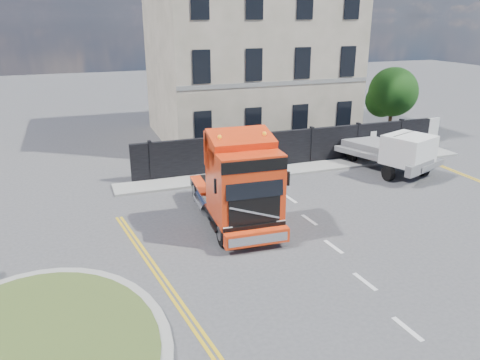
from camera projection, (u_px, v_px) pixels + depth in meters
name	position (u px, v px, depth m)	size (l,w,h in m)	color
ground	(254.00, 255.00, 16.33)	(120.00, 120.00, 0.00)	#424244
traffic_island	(32.00, 355.00, 11.40)	(6.80, 6.80, 0.17)	gray
hoarding_fence	(304.00, 147.00, 26.09)	(18.80, 0.25, 2.00)	black
georgian_building	(248.00, 50.00, 30.98)	(12.30, 10.30, 12.80)	beige
tree	(390.00, 94.00, 30.67)	(3.20, 3.20, 4.80)	#382619
pavement_far	(302.00, 168.00, 25.42)	(20.00, 1.60, 0.12)	gray
truck	(239.00, 186.00, 17.98)	(2.67, 6.44, 3.79)	black
flatbed_pickup	(399.00, 152.00, 24.26)	(3.91, 5.91, 2.25)	slate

